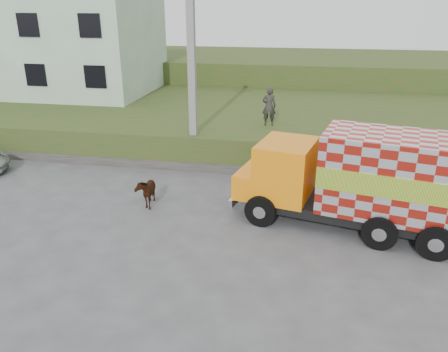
% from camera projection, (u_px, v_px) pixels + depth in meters
% --- Properties ---
extents(ground, '(120.00, 120.00, 0.00)m').
position_uv_depth(ground, '(190.00, 214.00, 15.07)').
color(ground, '#474749').
rests_on(ground, ground).
extents(embankment, '(40.00, 12.00, 1.50)m').
position_uv_depth(embankment, '(236.00, 121.00, 23.93)').
color(embankment, '#27501A').
rests_on(embankment, ground).
extents(embankment_far, '(40.00, 12.00, 3.00)m').
position_uv_depth(embankment_far, '(260.00, 74.00, 34.61)').
color(embankment_far, '#27501A').
rests_on(embankment_far, ground).
extents(retaining_strip, '(16.00, 0.50, 0.40)m').
position_uv_depth(retaining_strip, '(170.00, 164.00, 19.17)').
color(retaining_strip, '#595651').
rests_on(retaining_strip, ground).
extents(building, '(10.00, 8.00, 6.00)m').
position_uv_depth(building, '(69.00, 42.00, 27.13)').
color(building, '#B9D9BB').
rests_on(building, embankment).
extents(utility_pole, '(1.20, 0.30, 8.00)m').
position_uv_depth(utility_pole, '(192.00, 74.00, 17.93)').
color(utility_pole, gray).
rests_on(utility_pole, ground).
extents(cargo_truck, '(7.51, 3.80, 3.21)m').
position_uv_depth(cargo_truck, '(361.00, 180.00, 13.63)').
color(cargo_truck, black).
rests_on(cargo_truck, ground).
extents(cow, '(0.81, 1.39, 1.10)m').
position_uv_depth(cow, '(146.00, 190.00, 15.62)').
color(cow, '#351E0D').
rests_on(cow, ground).
extents(pedestrian, '(0.67, 0.47, 1.76)m').
position_uv_depth(pedestrian, '(269.00, 106.00, 19.96)').
color(pedestrian, '#2C2927').
rests_on(pedestrian, embankment).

